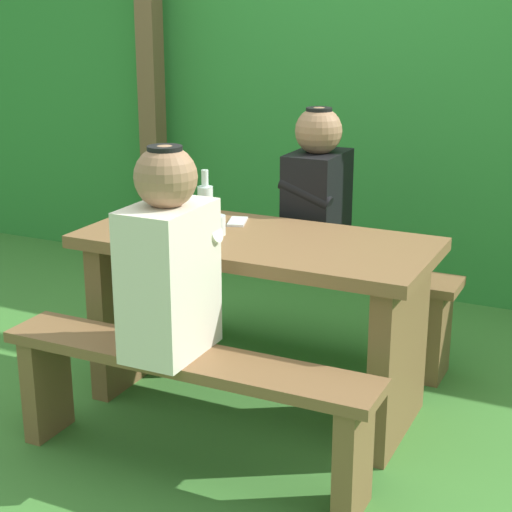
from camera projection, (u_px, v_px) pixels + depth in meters
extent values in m
plane|color=#3D7830|center=(256.00, 402.00, 3.45)|extent=(12.00, 12.00, 0.00)
cube|color=#2D7F32|center=(398.00, 112.00, 4.83)|extent=(6.40, 0.73, 1.97)
cube|color=brown|center=(151.00, 84.00, 4.90)|extent=(0.12, 0.12, 2.28)
cube|color=brown|center=(256.00, 243.00, 3.24)|extent=(1.40, 0.64, 0.05)
cube|color=brown|center=(133.00, 305.00, 3.60)|extent=(0.08, 0.54, 0.67)
cube|color=brown|center=(399.00, 354.00, 3.10)|extent=(0.08, 0.54, 0.67)
cube|color=brown|center=(185.00, 359.00, 2.83)|extent=(1.40, 0.24, 0.04)
cube|color=brown|center=(47.00, 384.00, 3.15)|extent=(0.07, 0.22, 0.41)
cube|color=brown|center=(353.00, 458.00, 2.64)|extent=(0.07, 0.22, 0.41)
cube|color=brown|center=(309.00, 267.00, 3.81)|extent=(1.40, 0.24, 0.04)
cube|color=brown|center=(194.00, 293.00, 4.13)|extent=(0.07, 0.22, 0.41)
cube|color=brown|center=(438.00, 334.00, 3.62)|extent=(0.07, 0.22, 0.41)
cube|color=silver|center=(169.00, 280.00, 2.77)|extent=(0.22, 0.34, 0.52)
sphere|color=#936B4C|center=(166.00, 177.00, 2.66)|extent=(0.21, 0.21, 0.21)
cylinder|color=black|center=(165.00, 150.00, 2.64)|extent=(0.12, 0.12, 0.02)
cylinder|color=silver|center=(189.00, 240.00, 2.86)|extent=(0.25, 0.07, 0.15)
cube|color=black|center=(317.00, 209.00, 3.71)|extent=(0.22, 0.34, 0.52)
sphere|color=#936B4C|center=(319.00, 131.00, 3.61)|extent=(0.21, 0.21, 0.21)
cylinder|color=black|center=(319.00, 110.00, 3.58)|extent=(0.12, 0.12, 0.02)
cylinder|color=black|center=(306.00, 193.00, 3.56)|extent=(0.25, 0.07, 0.15)
cylinder|color=silver|center=(217.00, 225.00, 3.25)|extent=(0.07, 0.07, 0.08)
cylinder|color=silver|center=(205.00, 206.00, 3.38)|extent=(0.06, 0.06, 0.16)
cylinder|color=silver|center=(205.00, 178.00, 3.34)|extent=(0.03, 0.03, 0.07)
cube|color=silver|center=(237.00, 222.00, 3.44)|extent=(0.11, 0.15, 0.01)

